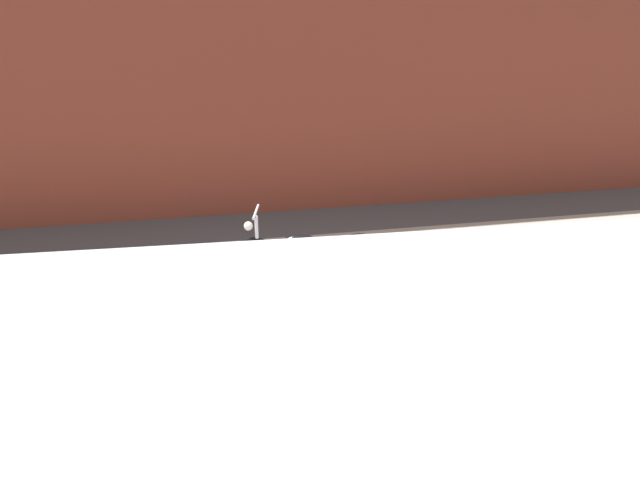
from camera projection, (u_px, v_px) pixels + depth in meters
The scene contains 4 objects.
ground_plane at pixel (316, 350), 5.74m from camera, with size 80.00×80.00×0.00m, color #47474C.
sidewalk_slab at pixel (286, 282), 7.35m from camera, with size 36.00×3.50×0.01m, color #9E998E.
brick_building_wall at pixel (247, 26), 9.44m from camera, with size 36.00×0.50×6.38m, color brown.
motorcycle_black at pixel (319, 259), 7.04m from camera, with size 1.98×0.73×1.03m.
Camera 1 is at (-1.10, -4.91, 2.98)m, focal length 31.71 mm.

